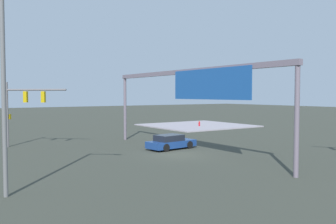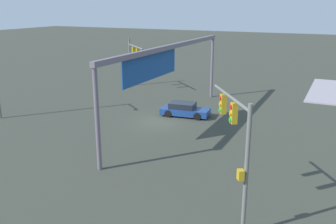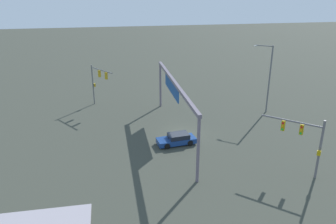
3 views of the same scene
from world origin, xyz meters
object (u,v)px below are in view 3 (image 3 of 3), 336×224
Objects in this scene: traffic_signal_near_corner at (305,137)px; sedan_car_approaching at (177,139)px; streetlamp_curved_arm at (268,75)px; traffic_signal_opposite_side at (98,79)px.

sedan_car_approaching is (-8.07, -9.98, -3.16)m from traffic_signal_near_corner.
streetlamp_curved_arm reaches higher than sedan_car_approaching.
traffic_signal_opposite_side is at bearing 21.06° from streetlamp_curved_arm.
traffic_signal_near_corner is at bearing 134.14° from sedan_car_approaching.
traffic_signal_near_corner is at bearing 5.26° from traffic_signal_opposite_side.
streetlamp_curved_arm is 16.56m from sedan_car_approaching.
sedan_car_approaching is (7.65, -13.93, -4.68)m from streetlamp_curved_arm.
traffic_signal_opposite_side is at bearing -6.63° from traffic_signal_near_corner.
streetlamp_curved_arm is at bearing 39.54° from traffic_signal_opposite_side.
traffic_signal_opposite_side reaches higher than traffic_signal_near_corner.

